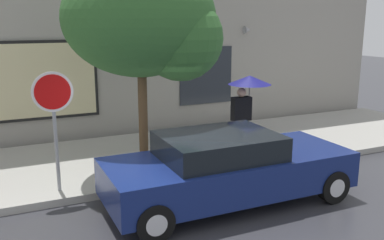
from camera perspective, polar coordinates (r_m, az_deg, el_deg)
name	(u,v)px	position (r m, az deg, el deg)	size (l,w,h in m)	color
ground_plane	(164,211)	(8.07, -3.68, -11.97)	(60.00, 60.00, 0.00)	#333338
sidewalk	(121,160)	(10.70, -9.46, -5.23)	(20.00, 4.00, 0.15)	#A3A099
building_facade	(92,17)	(12.60, -13.17, 13.11)	(20.00, 0.67, 7.00)	#9E998E
parked_car	(227,168)	(8.19, 4.69, -6.39)	(4.72, 1.92, 1.37)	navy
pedestrian_with_umbrella	(247,91)	(10.66, 7.32, 3.85)	(1.06, 1.06, 1.94)	black
street_tree	(149,23)	(9.37, -5.75, 12.70)	(3.31, 2.82, 4.54)	#4C3823
stop_sign	(54,108)	(8.47, -17.87, 1.51)	(0.76, 0.10, 2.35)	gray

